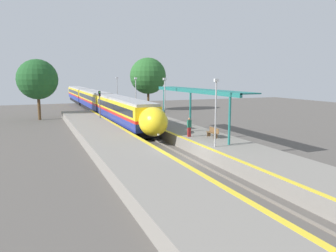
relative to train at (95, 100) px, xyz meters
The scene contains 16 objects.
ground_plane 38.26m from the train, 90.00° to the right, with size 120.00×120.00×0.00m, color #56514C.
rail_left 38.26m from the train, 91.08° to the right, with size 0.08×90.00×0.15m, color slate.
rail_right 38.26m from the train, 88.92° to the right, with size 0.08×90.00×0.15m, color slate.
train is the anchor object (origin of this frame).
platform_right 38.45m from the train, 83.85° to the right, with size 4.86×64.00×1.03m.
platform_left 38.45m from the train, 96.14° to the right, with size 4.85×64.00×1.03m.
platform_bench 35.16m from the train, 82.61° to the right, with size 0.44×1.65×0.89m.
person_waiting 33.82m from the train, 85.51° to the right, with size 0.36×0.23×1.79m.
railway_signal 16.99m from the train, 98.04° to the right, with size 0.28×0.28×4.63m.
lamppost_near 38.64m from the train, 86.17° to the right, with size 0.36×0.20×5.39m.
lamppost_mid 27.98m from the train, 84.70° to the right, with size 0.36×0.20×5.39m.
lamppost_far 17.38m from the train, 81.41° to the right, with size 0.36×0.20×5.39m.
lamppost_farthest 7.13m from the train, 67.95° to the right, with size 0.36×0.20×5.39m.
station_canopy 31.48m from the train, 81.44° to the right, with size 2.02×17.37×4.29m.
background_tree_left 13.01m from the train, 142.24° to the right, with size 5.99×5.99×9.11m.
background_tree_right 11.05m from the train, ahead, with size 6.94×6.94×10.09m.
Camera 1 is at (-10.62, -22.46, 6.62)m, focal length 35.00 mm.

